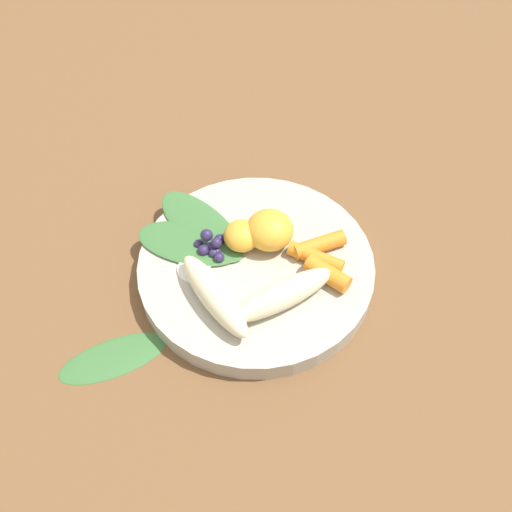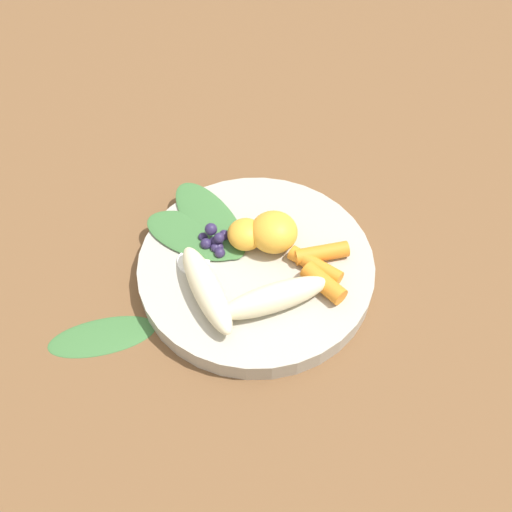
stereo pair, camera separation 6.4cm
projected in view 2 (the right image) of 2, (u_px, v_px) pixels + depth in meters
The scene contains 14 objects.
ground_plane at pixel (256, 275), 0.67m from camera, with size 2.40×2.40×0.00m, color brown.
bowl at pixel (256, 268), 0.66m from camera, with size 0.26×0.26×0.02m, color #B2AD9E.
banana_peeled_left at pixel (274, 298), 0.60m from camera, with size 0.12×0.03×0.03m, color beige.
banana_peeled_right at pixel (207, 289), 0.61m from camera, with size 0.12×0.03×0.03m, color beige.
orange_segment_near at pixel (246, 234), 0.65m from camera, with size 0.04×0.04×0.03m, color #F4A833.
orange_segment_far at pixel (274, 232), 0.65m from camera, with size 0.05×0.05×0.04m, color #F4A833.
carrot_front at pixel (325, 281), 0.62m from camera, with size 0.02×0.02×0.05m, color orange.
carrot_mid_left at pixel (315, 265), 0.64m from camera, with size 0.02×0.02×0.06m, color orange.
carrot_mid_right at pixel (322, 253), 0.65m from camera, with size 0.02×0.02×0.06m, color orange.
blueberry_pile at pixel (215, 241), 0.66m from camera, with size 0.04×0.04×0.03m.
coconut_shred_patch at pixel (194, 261), 0.65m from camera, with size 0.04×0.04×0.00m, color white.
kale_leaf_left at pixel (210, 219), 0.68m from camera, with size 0.14×0.05×0.01m, color #3D7038.
kale_leaf_right at pixel (195, 234), 0.67m from camera, with size 0.12×0.06×0.01m, color #3D7038.
kale_leaf_stray at pixel (102, 335), 0.62m from camera, with size 0.11×0.05×0.01m, color #3D7038.
Camera 2 is at (-0.18, 0.35, 0.54)m, focal length 41.38 mm.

